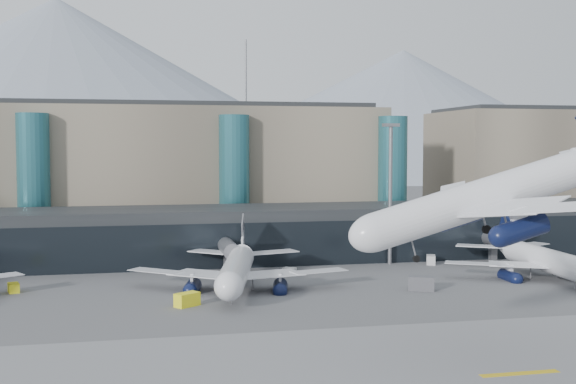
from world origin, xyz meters
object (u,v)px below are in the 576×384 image
at_px(jet_parked_right, 537,251).
at_px(veh_b, 14,288).
at_px(hero_jet, 508,183).
at_px(jet_parked_mid, 238,259).
at_px(veh_d, 431,260).
at_px(lightmast_mid, 390,185).
at_px(veh_c, 421,283).
at_px(veh_g, 290,271).
at_px(veh_h, 187,300).

distance_m(jet_parked_right, veh_b, 82.98).
xyz_separation_m(hero_jet, jet_parked_right, (29.08, 42.53, -13.74)).
distance_m(jet_parked_mid, veh_d, 39.91).
xyz_separation_m(hero_jet, veh_d, (16.51, 56.83, -17.03)).
bearing_deg(lightmast_mid, jet_parked_mid, -152.65).
bearing_deg(veh_c, veh_d, 86.40).
bearing_deg(veh_g, lightmast_mid, 63.18).
relative_size(hero_jet, jet_parked_right, 0.98).
bearing_deg(lightmast_mid, veh_h, -144.70).
bearing_deg(hero_jet, veh_h, 132.64).
xyz_separation_m(veh_c, veh_h, (-34.98, -3.49, -0.14)).
bearing_deg(jet_parked_mid, veh_c, -95.21).
bearing_deg(jet_parked_mid, veh_h, 156.40).
height_order(hero_jet, veh_d, hero_jet).
height_order(hero_jet, veh_c, hero_jet).
relative_size(lightmast_mid, veh_c, 6.74).
relative_size(jet_parked_right, veh_d, 11.75).
distance_m(lightmast_mid, jet_parked_right, 27.61).
distance_m(lightmast_mid, hero_jet, 59.67).
bearing_deg(jet_parked_mid, hero_jet, -141.95).
distance_m(jet_parked_mid, veh_g, 13.46).
relative_size(jet_parked_mid, veh_c, 9.28).
distance_m(veh_d, veh_g, 27.98).
xyz_separation_m(hero_jet, veh_c, (5.57, 34.90, -16.80)).
height_order(lightmast_mid, veh_h, lightmast_mid).
relative_size(hero_jet, jet_parked_mid, 0.94).
height_order(jet_parked_mid, veh_d, jet_parked_mid).
bearing_deg(veh_b, veh_c, -115.44).
height_order(jet_parked_mid, veh_g, jet_parked_mid).
xyz_separation_m(jet_parked_mid, veh_g, (9.88, 8.37, -3.67)).
height_order(jet_parked_mid, jet_parked_right, jet_parked_mid).
bearing_deg(veh_h, hero_jet, -82.53).
distance_m(hero_jet, jet_parked_right, 53.32).
height_order(veh_c, veh_g, veh_c).
relative_size(lightmast_mid, veh_g, 12.15).
xyz_separation_m(lightmast_mid, veh_h, (-38.73, -27.43, -13.51)).
height_order(lightmast_mid, hero_jet, lightmast_mid).
relative_size(hero_jet, veh_h, 10.00).
bearing_deg(lightmast_mid, hero_jet, -99.00).
xyz_separation_m(jet_parked_right, veh_d, (-12.57, 14.30, -3.30)).
distance_m(hero_jet, jet_parked_mid, 49.88).
height_order(jet_parked_mid, veh_b, jet_parked_mid).
distance_m(jet_parked_mid, veh_h, 14.98).
height_order(jet_parked_mid, veh_c, jet_parked_mid).
height_order(lightmast_mid, veh_c, lightmast_mid).
bearing_deg(lightmast_mid, veh_g, -160.37).
xyz_separation_m(jet_parked_mid, jet_parked_right, (49.94, -0.70, -0.17)).
bearing_deg(lightmast_mid, jet_parked_right, -39.52).
distance_m(veh_c, veh_g, 23.51).
height_order(jet_parked_right, veh_h, jet_parked_right).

